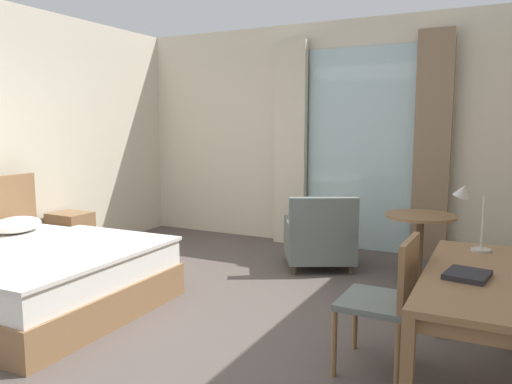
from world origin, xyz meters
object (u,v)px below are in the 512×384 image
(round_cafe_table, at_px, (420,233))
(armchair_by_window, at_px, (320,239))
(nightstand, at_px, (71,236))
(writing_desk, at_px, (473,288))
(desk_chair, at_px, (388,295))
(bed, at_px, (27,274))
(closed_book, at_px, (467,275))
(desk_lamp, at_px, (468,204))

(round_cafe_table, bearing_deg, armchair_by_window, 177.08)
(nightstand, distance_m, armchair_by_window, 2.89)
(writing_desk, distance_m, desk_chair, 0.51)
(bed, bearing_deg, writing_desk, 3.64)
(writing_desk, height_order, desk_chair, desk_chair)
(desk_chair, bearing_deg, nightstand, 164.99)
(writing_desk, bearing_deg, closed_book, -103.56)
(closed_book, height_order, armchair_by_window, armchair_by_window)
(bed, relative_size, writing_desk, 1.30)
(writing_desk, relative_size, round_cafe_table, 2.24)
(closed_book, distance_m, armchair_by_window, 2.72)
(nightstand, bearing_deg, desk_chair, -15.01)
(desk_lamp, bearing_deg, armchair_by_window, 137.10)
(bed, distance_m, nightstand, 1.58)
(bed, bearing_deg, closed_book, 1.70)
(writing_desk, relative_size, closed_book, 6.20)
(desk_lamp, height_order, closed_book, desk_lamp)
(nightstand, xyz_separation_m, round_cafe_table, (3.79, 0.89, 0.24))
(bed, xyz_separation_m, writing_desk, (3.50, 0.22, 0.35))
(armchair_by_window, bearing_deg, desk_lamp, -42.90)
(closed_book, bearing_deg, nightstand, 173.72)
(nightstand, height_order, round_cafe_table, round_cafe_table)
(bed, relative_size, desk_lamp, 4.43)
(desk_lamp, height_order, round_cafe_table, desk_lamp)
(bed, distance_m, closed_book, 3.50)
(nightstand, bearing_deg, bed, -55.68)
(writing_desk, relative_size, desk_chair, 1.78)
(closed_book, bearing_deg, round_cafe_table, 114.44)
(desk_chair, height_order, round_cafe_table, desk_chair)
(desk_chair, height_order, armchair_by_window, desk_chair)
(nightstand, distance_m, writing_desk, 4.53)
(writing_desk, bearing_deg, bed, -176.36)
(bed, height_order, closed_book, bed)
(writing_desk, height_order, armchair_by_window, armchair_by_window)
(writing_desk, xyz_separation_m, closed_book, (-0.03, -0.12, 0.10))
(nightstand, bearing_deg, closed_book, -15.43)
(closed_book, height_order, round_cafe_table, closed_book)
(round_cafe_table, bearing_deg, desk_chair, -86.62)
(writing_desk, xyz_separation_m, desk_lamp, (-0.09, 0.57, 0.39))
(nightstand, xyz_separation_m, desk_lamp, (4.29, -0.51, 0.75))
(nightstand, bearing_deg, armchair_by_window, 19.03)
(bed, bearing_deg, nightstand, 124.32)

